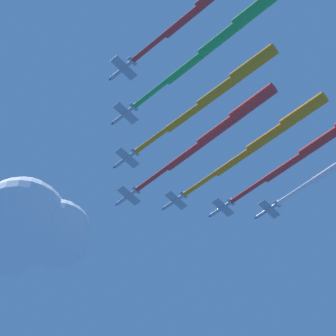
% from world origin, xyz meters
% --- Properties ---
extents(jet_lead, '(35.87, 56.92, 3.70)m').
position_xyz_m(jet_lead, '(-10.67, 18.23, 169.33)').
color(jet_lead, '#9EA3AD').
extents(jet_port_inner, '(35.58, 54.17, 3.66)m').
position_xyz_m(jet_port_inner, '(-6.32, 31.04, 169.11)').
color(jet_port_inner, '#9EA3AD').
extents(jet_starboard_inner, '(35.98, 55.77, 3.66)m').
position_xyz_m(jet_starboard_inner, '(-25.72, 20.20, 168.95)').
color(jet_starboard_inner, '#9EA3AD').
extents(jet_port_mid, '(35.24, 55.03, 3.66)m').
position_xyz_m(jet_port_mid, '(-1.85, 46.15, 170.78)').
color(jet_port_mid, '#9EA3AD').
extents(jet_starboard_mid, '(36.65, 58.24, 3.67)m').
position_xyz_m(jet_starboard_mid, '(-41.05, 24.48, 167.29)').
color(jet_starboard_mid, '#9EA3AD').
extents(cloud_puff, '(56.41, 43.34, 34.17)m').
position_xyz_m(cloud_puff, '(40.75, -57.47, 191.98)').
color(cloud_puff, white).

